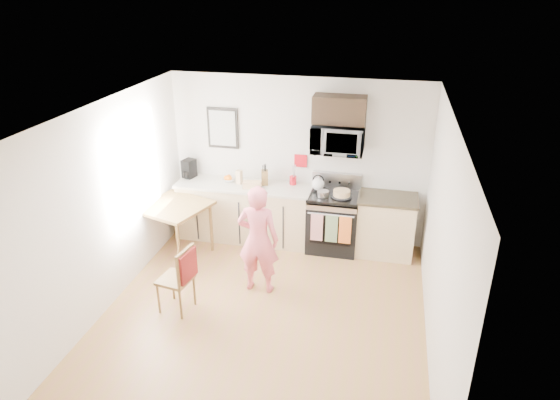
% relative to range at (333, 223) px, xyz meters
% --- Properties ---
extents(floor, '(4.60, 4.60, 0.00)m').
position_rel_range_xyz_m(floor, '(-0.63, -1.98, -0.44)').
color(floor, '#A1793E').
rests_on(floor, ground).
extents(back_wall, '(4.00, 0.04, 2.60)m').
position_rel_range_xyz_m(back_wall, '(-0.63, 0.32, 0.86)').
color(back_wall, silver).
rests_on(back_wall, floor).
extents(front_wall, '(4.00, 0.04, 2.60)m').
position_rel_range_xyz_m(front_wall, '(-0.63, -4.28, 0.86)').
color(front_wall, silver).
rests_on(front_wall, floor).
extents(left_wall, '(0.04, 4.60, 2.60)m').
position_rel_range_xyz_m(left_wall, '(-2.63, -1.98, 0.86)').
color(left_wall, silver).
rests_on(left_wall, floor).
extents(right_wall, '(0.04, 4.60, 2.60)m').
position_rel_range_xyz_m(right_wall, '(1.37, -1.98, 0.86)').
color(right_wall, silver).
rests_on(right_wall, floor).
extents(ceiling, '(4.00, 4.60, 0.04)m').
position_rel_range_xyz_m(ceiling, '(-0.63, -1.98, 2.16)').
color(ceiling, white).
rests_on(ceiling, back_wall).
extents(window, '(0.06, 1.40, 1.50)m').
position_rel_range_xyz_m(window, '(-2.59, -1.18, 1.11)').
color(window, silver).
rests_on(window, left_wall).
extents(cabinet_left, '(2.10, 0.60, 0.90)m').
position_rel_range_xyz_m(cabinet_left, '(-1.43, 0.02, 0.01)').
color(cabinet_left, '#CFB884').
rests_on(cabinet_left, floor).
extents(countertop_left, '(2.14, 0.64, 0.04)m').
position_rel_range_xyz_m(countertop_left, '(-1.43, 0.02, 0.48)').
color(countertop_left, beige).
rests_on(countertop_left, cabinet_left).
extents(cabinet_right, '(0.84, 0.60, 0.90)m').
position_rel_range_xyz_m(cabinet_right, '(0.80, 0.02, 0.01)').
color(cabinet_right, '#CFB884').
rests_on(cabinet_right, floor).
extents(countertop_right, '(0.88, 0.64, 0.04)m').
position_rel_range_xyz_m(countertop_right, '(0.80, 0.02, 0.48)').
color(countertop_right, black).
rests_on(countertop_right, cabinet_right).
extents(range, '(0.76, 0.70, 1.16)m').
position_rel_range_xyz_m(range, '(0.00, 0.00, 0.00)').
color(range, black).
rests_on(range, floor).
extents(microwave, '(0.76, 0.51, 0.42)m').
position_rel_range_xyz_m(microwave, '(-0.00, 0.10, 1.32)').
color(microwave, '#A8A8AD').
rests_on(microwave, back_wall).
extents(upper_cabinet, '(0.76, 0.35, 0.40)m').
position_rel_range_xyz_m(upper_cabinet, '(-0.00, 0.15, 1.74)').
color(upper_cabinet, black).
rests_on(upper_cabinet, back_wall).
extents(wall_art, '(0.50, 0.04, 0.65)m').
position_rel_range_xyz_m(wall_art, '(-1.83, 0.30, 1.31)').
color(wall_art, black).
rests_on(wall_art, back_wall).
extents(wall_trivet, '(0.20, 0.02, 0.20)m').
position_rel_range_xyz_m(wall_trivet, '(-0.58, 0.31, 0.86)').
color(wall_trivet, '#AB0E1A').
rests_on(wall_trivet, back_wall).
extents(person, '(0.56, 0.37, 1.53)m').
position_rel_range_xyz_m(person, '(-0.83, -1.35, 0.33)').
color(person, '#DC3C5B').
rests_on(person, floor).
extents(dining_table, '(0.98, 0.98, 0.84)m').
position_rel_range_xyz_m(dining_table, '(-2.28, -0.73, 0.30)').
color(dining_table, brown).
rests_on(dining_table, floor).
extents(chair, '(0.48, 0.44, 0.91)m').
position_rel_range_xyz_m(chair, '(-1.61, -2.05, 0.15)').
color(chair, brown).
rests_on(chair, floor).
extents(knife_block, '(0.14, 0.16, 0.22)m').
position_rel_range_xyz_m(knife_block, '(-1.11, 0.11, 0.62)').
color(knife_block, brown).
rests_on(knife_block, countertop_left).
extents(utensil_crock, '(0.11, 0.11, 0.32)m').
position_rel_range_xyz_m(utensil_crock, '(-0.68, 0.20, 0.63)').
color(utensil_crock, '#AB0E1A').
rests_on(utensil_crock, countertop_left).
extents(fruit_bowl, '(0.26, 0.26, 0.10)m').
position_rel_range_xyz_m(fruit_bowl, '(-1.69, 0.11, 0.54)').
color(fruit_bowl, white).
rests_on(fruit_bowl, countertop_left).
extents(milk_carton, '(0.10, 0.10, 0.22)m').
position_rel_range_xyz_m(milk_carton, '(-1.51, 0.05, 0.61)').
color(milk_carton, tan).
rests_on(milk_carton, countertop_left).
extents(coffee_maker, '(0.22, 0.27, 0.30)m').
position_rel_range_xyz_m(coffee_maker, '(-2.38, 0.13, 0.64)').
color(coffee_maker, black).
rests_on(coffee_maker, countertop_left).
extents(bread_bag, '(0.30, 0.17, 0.10)m').
position_rel_range_xyz_m(bread_bag, '(-1.26, -0.08, 0.56)').
color(bread_bag, tan).
rests_on(bread_bag, countertop_left).
extents(cake, '(0.31, 0.31, 0.10)m').
position_rel_range_xyz_m(cake, '(0.12, -0.08, 0.54)').
color(cake, black).
rests_on(cake, range).
extents(kettle, '(0.20, 0.20, 0.25)m').
position_rel_range_xyz_m(kettle, '(-0.27, 0.10, 0.60)').
color(kettle, white).
rests_on(kettle, range).
extents(pot, '(0.18, 0.30, 0.09)m').
position_rel_range_xyz_m(pot, '(-0.16, -0.13, 0.53)').
color(pot, '#A8A8AD').
rests_on(pot, range).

